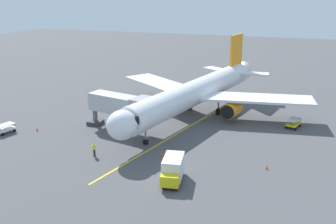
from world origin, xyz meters
name	(u,v)px	position (x,y,z in m)	size (l,w,h in m)	color
ground_plane	(201,116)	(0.00, 0.00, 0.00)	(220.00, 220.00, 0.00)	#4C4C4F
apron_lead_in_line	(184,129)	(0.81, 6.88, 0.01)	(0.24, 40.00, 0.01)	yellow
airplane	(196,92)	(0.74, 0.61, 4.00)	(33.80, 39.88, 11.50)	white
jet_bridge	(124,106)	(8.65, 10.28, 3.76)	(11.48, 5.30, 5.40)	#B7B7BC
ground_crew_marshaller	(94,149)	(8.57, 19.51, 0.89)	(0.39, 0.47, 1.71)	#23232D
baggage_cart_near_nose	(293,123)	(-14.13, 1.02, 0.66)	(2.21, 2.91, 1.27)	yellow
box_truck_portside	(173,169)	(-2.51, 22.76, 1.39)	(2.64, 4.85, 2.62)	yellow
baggage_cart_starboard_side	(5,129)	(24.37, 16.32, 0.66)	(2.11, 2.88, 1.27)	white
safety_cone_nose_left	(267,167)	(-11.74, 16.58, 0.28)	(0.32, 0.32, 0.55)	#F2590F
safety_cone_nose_right	(161,153)	(0.90, 16.65, 0.28)	(0.32, 0.32, 0.55)	#F2590F
safety_cone_wing_port	(37,129)	(20.74, 14.11, 0.28)	(0.32, 0.32, 0.55)	#F2590F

